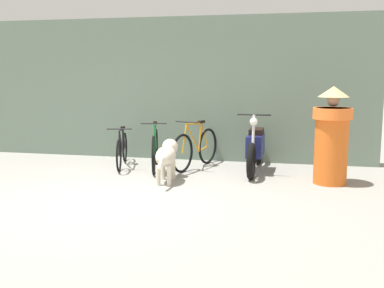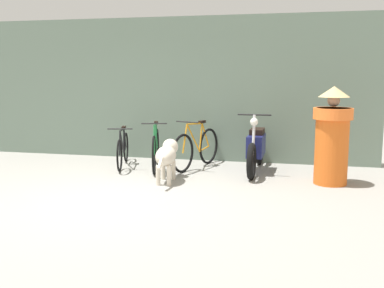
{
  "view_description": "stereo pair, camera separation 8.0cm",
  "coord_description": "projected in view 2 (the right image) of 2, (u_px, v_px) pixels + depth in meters",
  "views": [
    {
      "loc": [
        2.41,
        -5.72,
        1.76
      ],
      "look_at": [
        0.88,
        1.31,
        0.65
      ],
      "focal_mm": 42.0,
      "sensor_mm": 36.0,
      "label": 1
    },
    {
      "loc": [
        2.49,
        -5.7,
        1.76
      ],
      "look_at": [
        0.88,
        1.31,
        0.65
      ],
      "focal_mm": 42.0,
      "sensor_mm": 36.0,
      "label": 2
    }
  ],
  "objects": [
    {
      "name": "bicycle_2",
      "position": [
        196.0,
        148.0,
        8.52
      ],
      "size": [
        0.61,
        1.61,
        0.92
      ],
      "rotation": [
        0.0,
        0.0,
        -1.89
      ],
      "color": "black",
      "rests_on": "ground"
    },
    {
      "name": "motorcycle",
      "position": [
        256.0,
        148.0,
        8.19
      ],
      "size": [
        0.58,
        1.98,
        1.09
      ],
      "rotation": [
        0.0,
        0.0,
        -1.59
      ],
      "color": "black",
      "rests_on": "ground"
    },
    {
      "name": "ground_plane",
      "position": [
        110.0,
        201.0,
        6.31
      ],
      "size": [
        60.0,
        60.0,
        0.0
      ],
      "primitive_type": "plane",
      "color": "gray"
    },
    {
      "name": "bicycle_0",
      "position": [
        123.0,
        150.0,
        8.67
      ],
      "size": [
        0.52,
        1.54,
        0.79
      ],
      "rotation": [
        0.0,
        0.0,
        -1.32
      ],
      "color": "black",
      "rests_on": "ground"
    },
    {
      "name": "shop_wall_back",
      "position": [
        173.0,
        89.0,
        9.36
      ],
      "size": [
        8.29,
        0.2,
        2.93
      ],
      "color": "slate",
      "rests_on": "ground"
    },
    {
      "name": "stray_dog",
      "position": [
        167.0,
        155.0,
        7.45
      ],
      "size": [
        0.38,
        1.21,
        0.67
      ],
      "rotation": [
        0.0,
        0.0,
        1.66
      ],
      "color": "beige",
      "rests_on": "ground"
    },
    {
      "name": "person_in_robes",
      "position": [
        332.0,
        136.0,
        7.21
      ],
      "size": [
        0.75,
        0.75,
        1.58
      ],
      "rotation": [
        0.0,
        0.0,
        2.92
      ],
      "color": "orange",
      "rests_on": "ground"
    },
    {
      "name": "bicycle_1",
      "position": [
        156.0,
        149.0,
        8.45
      ],
      "size": [
        0.54,
        1.66,
        0.91
      ],
      "rotation": [
        0.0,
        0.0,
        -1.32
      ],
      "color": "black",
      "rests_on": "ground"
    }
  ]
}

